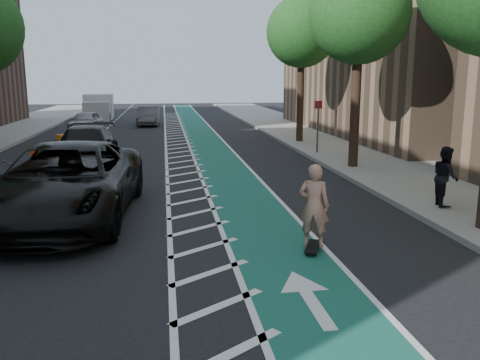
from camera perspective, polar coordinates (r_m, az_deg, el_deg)
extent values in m
plane|color=black|center=(10.74, -12.15, -7.90)|extent=(120.00, 120.00, 0.00)
cube|color=#175146|center=(20.55, -2.08, 1.65)|extent=(2.00, 90.00, 0.01)
cube|color=silver|center=(20.44, -6.27, 1.53)|extent=(1.40, 90.00, 0.01)
cube|color=gray|center=(22.21, 14.84, 2.19)|extent=(5.00, 90.00, 0.15)
cube|color=gray|center=(21.36, 8.78, 2.10)|extent=(0.12, 90.00, 0.16)
cylinder|color=#382619|center=(19.52, 13.12, 7.33)|extent=(0.36, 0.36, 4.40)
sphere|color=#1D4416|center=(19.61, 13.62, 17.87)|extent=(4.20, 4.20, 4.20)
cylinder|color=#382619|center=(27.11, 6.89, 8.63)|extent=(0.36, 0.36, 4.40)
sphere|color=#1D4416|center=(27.17, 7.08, 16.23)|extent=(4.20, 4.20, 4.20)
cylinder|color=#4C4C4C|center=(23.27, 8.72, 5.65)|extent=(0.08, 0.08, 2.40)
cube|color=red|center=(23.19, 8.80, 8.35)|extent=(0.35, 0.02, 0.35)
cube|color=black|center=(10.62, 8.16, -7.40)|extent=(0.57, 0.90, 0.03)
cylinder|color=black|center=(10.93, 7.85, -7.22)|extent=(0.06, 0.07, 0.07)
cylinder|color=black|center=(10.91, 8.80, -7.28)|extent=(0.06, 0.07, 0.07)
cylinder|color=black|center=(10.38, 7.47, -8.22)|extent=(0.06, 0.07, 0.07)
cylinder|color=black|center=(10.36, 8.46, -8.29)|extent=(0.06, 0.07, 0.07)
imported|color=tan|center=(10.37, 8.30, -2.84)|extent=(0.73, 0.62, 1.71)
imported|color=black|center=(13.34, -18.99, -0.24)|extent=(3.62, 7.03, 1.90)
imported|color=black|center=(21.33, -16.94, 3.63)|extent=(2.22, 5.40, 1.56)
imported|color=#939297|center=(34.77, -16.95, 6.32)|extent=(2.06, 4.13, 1.35)
imported|color=#535358|center=(38.38, -10.25, 7.11)|extent=(1.63, 4.30, 1.40)
imported|color=black|center=(14.44, 22.06, 0.38)|extent=(0.75, 0.88, 1.59)
cube|color=silver|center=(45.44, -15.56, 7.96)|extent=(2.44, 3.43, 2.08)
cube|color=silver|center=(42.97, -15.78, 7.42)|extent=(2.15, 1.76, 1.56)
cylinder|color=black|center=(42.67, -17.06, 6.76)|extent=(0.29, 0.74, 0.73)
cylinder|color=black|center=(42.52, -14.53, 6.88)|extent=(0.29, 0.74, 0.73)
cylinder|color=black|center=(46.39, -16.60, 7.13)|extent=(0.29, 0.74, 0.73)
cylinder|color=black|center=(46.25, -14.27, 7.24)|extent=(0.29, 0.74, 0.73)
cylinder|color=#EE440C|center=(19.88, -21.63, 1.96)|extent=(0.58, 0.58, 1.01)
cylinder|color=silver|center=(19.91, -21.59, 1.49)|extent=(0.59, 0.59, 0.13)
cylinder|color=silver|center=(19.86, -21.66, 2.38)|extent=(0.59, 0.59, 0.13)
cylinder|color=black|center=(19.96, -21.53, 0.60)|extent=(0.74, 0.74, 0.04)
cylinder|color=#E2550B|center=(21.36, -20.16, 2.40)|extent=(0.46, 0.46, 0.80)
cylinder|color=silver|center=(21.38, -20.14, 2.04)|extent=(0.47, 0.47, 0.11)
cylinder|color=silver|center=(21.34, -20.19, 2.70)|extent=(0.47, 0.47, 0.11)
cylinder|color=black|center=(21.42, -20.09, 1.39)|extent=(0.59, 0.59, 0.04)
cylinder|color=orange|center=(25.26, -19.31, 3.85)|extent=(0.51, 0.51, 0.88)
cylinder|color=silver|center=(25.28, -19.28, 3.52)|extent=(0.52, 0.52, 0.12)
cylinder|color=silver|center=(25.25, -19.33, 4.14)|extent=(0.52, 0.52, 0.12)
cylinder|color=black|center=(25.32, -19.24, 2.91)|extent=(0.64, 0.64, 0.04)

